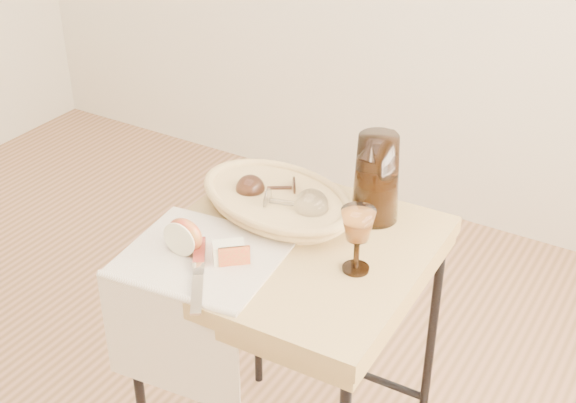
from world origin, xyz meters
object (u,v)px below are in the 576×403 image
Objects in this scene: tea_towel at (202,256)px; pitcher at (376,178)px; bread_basket at (277,202)px; goblet_lying_b at (292,203)px; apple_half at (185,235)px; side_table at (292,369)px; table_knife at (198,270)px; goblet_lying_a at (269,189)px; wine_goblet at (357,240)px.

pitcher reaches higher than tea_towel.
goblet_lying_b is at bearing -9.21° from bread_basket.
side_table is at bearing 38.51° from apple_half.
tea_towel is 0.44m from pitcher.
goblet_lying_b is 0.52× the size of table_knife.
tea_towel reaches higher than side_table.
goblet_lying_a is 0.87× the size of goblet_lying_b.
goblet_lying_b is at bearing 122.67° from goblet_lying_a.
pitcher is 0.22m from wine_goblet.
apple_half is (-0.05, -0.27, -0.00)m from goblet_lying_a.
tea_towel is 1.31× the size of table_knife.
goblet_lying_a is 0.45× the size of table_knife.
bread_basket is 2.77× the size of goblet_lying_b.
goblet_lying_b reaches higher than bread_basket.
table_knife is at bearing -144.96° from wine_goblet.
goblet_lying_b is at bearing 59.93° from tea_towel.
apple_half is at bearing -95.96° from bread_basket.
goblet_lying_a is at bearing 150.30° from table_knife.
goblet_lying_a is at bearing 156.52° from wine_goblet.
table_knife is at bearing -118.41° from goblet_lying_b.
tea_towel is at bearing -133.87° from side_table.
pitcher is at bearing 61.06° from side_table.
table_knife is (-0.01, -0.31, -0.01)m from bread_basket.
side_table is 0.49m from apple_half.
goblet_lying_a is 0.33m from table_knife.
side_table is at bearing 118.72° from table_knife.
side_table is 5.64× the size of goblet_lying_b.
wine_goblet reaches higher than bread_basket.
bread_basket reaches higher than table_knife.
bread_basket is at bearing 119.73° from goblet_lying_a.
wine_goblet is (0.27, -0.11, 0.05)m from bread_basket.
table_knife reaches higher than side_table.
tea_towel is at bearing -157.20° from wine_goblet.
pitcher is at bearing 105.52° from wine_goblet.
goblet_lying_a is at bearing 140.17° from goblet_lying_b.
bread_basket is at bearing 156.92° from wine_goblet.
bread_basket is 1.45× the size of table_knife.
tea_towel is 0.07m from table_knife.
apple_half is (-0.35, -0.13, -0.03)m from wine_goblet.
goblet_lying_a is (-0.03, 0.02, 0.02)m from bread_basket.
goblet_lying_a reaches higher than bread_basket.
apple_half is (-0.04, -0.00, 0.04)m from tea_towel.
pitcher reaches higher than wine_goblet.
tea_towel is 0.25m from goblet_lying_b.
table_knife is (-0.21, -0.41, -0.09)m from pitcher.
wine_goblet is at bearing -6.08° from side_table.
table_knife is at bearing -78.59° from bread_basket.
apple_half is at bearing -140.35° from side_table.
apple_half reaches higher than side_table.
apple_half is at bearing 45.56° from goblet_lying_a.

